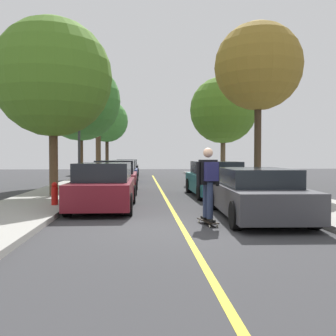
{
  "coord_description": "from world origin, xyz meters",
  "views": [
    {
      "loc": [
        -0.92,
        -8.68,
        1.63
      ],
      "look_at": [
        0.19,
        7.4,
        1.14
      ],
      "focal_mm": 40.59,
      "sensor_mm": 36.0,
      "label": 1
    }
  ],
  "objects_px": {
    "parked_car_right_nearest": "(256,194)",
    "street_tree_left_near": "(80,101)",
    "street_tree_left_nearest": "(53,78)",
    "street_tree_left_far": "(98,114)",
    "parked_car_right_near": "(215,179)",
    "street_tree_right_near": "(223,110)",
    "parked_car_left_nearest": "(104,186)",
    "streetlamp": "(79,114)",
    "street_tree_left_farthest": "(107,121)",
    "parked_car_left_far": "(123,171)",
    "skateboard": "(208,221)",
    "fire_hydrant": "(55,194)",
    "skateboarder": "(209,179)",
    "parked_car_left_near": "(116,177)",
    "parked_car_left_farthest": "(127,168)",
    "street_tree_right_nearest": "(258,67)"
  },
  "relations": [
    {
      "from": "street_tree_right_near",
      "to": "parked_car_left_nearest",
      "type": "bearing_deg",
      "value": -117.66
    },
    {
      "from": "skateboard",
      "to": "skateboarder",
      "type": "height_order",
      "value": "skateboarder"
    },
    {
      "from": "parked_car_left_far",
      "to": "street_tree_left_farthest",
      "type": "distance_m",
      "value": 13.61
    },
    {
      "from": "street_tree_left_near",
      "to": "street_tree_left_far",
      "type": "bearing_deg",
      "value": 90.0
    },
    {
      "from": "parked_car_right_nearest",
      "to": "street_tree_left_near",
      "type": "height_order",
      "value": "street_tree_left_near"
    },
    {
      "from": "fire_hydrant",
      "to": "parked_car_left_near",
      "type": "bearing_deg",
      "value": 74.47
    },
    {
      "from": "parked_car_left_nearest",
      "to": "street_tree_left_near",
      "type": "xyz_separation_m",
      "value": [
        -2.17,
        9.29,
        3.95
      ]
    },
    {
      "from": "street_tree_left_nearest",
      "to": "street_tree_left_farthest",
      "type": "bearing_deg",
      "value": 90.0
    },
    {
      "from": "parked_car_right_near",
      "to": "street_tree_left_near",
      "type": "xyz_separation_m",
      "value": [
        -6.36,
        5.71,
        3.96
      ]
    },
    {
      "from": "street_tree_right_near",
      "to": "streetlamp",
      "type": "relative_size",
      "value": 1.08
    },
    {
      "from": "street_tree_left_far",
      "to": "skateboard",
      "type": "distance_m",
      "value": 21.78
    },
    {
      "from": "parked_car_left_nearest",
      "to": "parked_car_left_farthest",
      "type": "bearing_deg",
      "value": 90.0
    },
    {
      "from": "skateboard",
      "to": "street_tree_left_near",
      "type": "bearing_deg",
      "value": 111.92
    },
    {
      "from": "street_tree_left_farthest",
      "to": "street_tree_right_near",
      "type": "distance_m",
      "value": 15.58
    },
    {
      "from": "parked_car_right_near",
      "to": "street_tree_left_near",
      "type": "bearing_deg",
      "value": 138.08
    },
    {
      "from": "parked_car_right_nearest",
      "to": "streetlamp",
      "type": "distance_m",
      "value": 10.58
    },
    {
      "from": "street_tree_left_nearest",
      "to": "street_tree_left_near",
      "type": "distance_m",
      "value": 6.44
    },
    {
      "from": "parked_car_left_farthest",
      "to": "street_tree_right_near",
      "type": "relative_size",
      "value": 0.69
    },
    {
      "from": "parked_car_left_farthest",
      "to": "skateboard",
      "type": "xyz_separation_m",
      "value": [
        2.74,
        -22.2,
        -0.6
      ]
    },
    {
      "from": "streetlamp",
      "to": "parked_car_left_nearest",
      "type": "bearing_deg",
      "value": -74.3
    },
    {
      "from": "parked_car_left_far",
      "to": "parked_car_right_near",
      "type": "bearing_deg",
      "value": -64.69
    },
    {
      "from": "skateboard",
      "to": "skateboarder",
      "type": "relative_size",
      "value": 0.5
    },
    {
      "from": "parked_car_left_far",
      "to": "streetlamp",
      "type": "relative_size",
      "value": 0.66
    },
    {
      "from": "street_tree_left_far",
      "to": "skateboard",
      "type": "relative_size",
      "value": 7.25
    },
    {
      "from": "parked_car_left_nearest",
      "to": "street_tree_right_near",
      "type": "relative_size",
      "value": 0.63
    },
    {
      "from": "street_tree_left_nearest",
      "to": "street_tree_left_far",
      "type": "bearing_deg",
      "value": 90.0
    },
    {
      "from": "fire_hydrant",
      "to": "streetlamp",
      "type": "height_order",
      "value": "streetlamp"
    },
    {
      "from": "parked_car_right_nearest",
      "to": "street_tree_right_nearest",
      "type": "bearing_deg",
      "value": 72.54
    },
    {
      "from": "parked_car_right_near",
      "to": "street_tree_left_farthest",
      "type": "relative_size",
      "value": 0.64
    },
    {
      "from": "parked_car_right_nearest",
      "to": "street_tree_left_far",
      "type": "xyz_separation_m",
      "value": [
        -6.36,
        19.78,
        4.28
      ]
    },
    {
      "from": "fire_hydrant",
      "to": "skateboard",
      "type": "relative_size",
      "value": 0.81
    },
    {
      "from": "street_tree_left_far",
      "to": "skateboard",
      "type": "bearing_deg",
      "value": -76.64
    },
    {
      "from": "parked_car_left_far",
      "to": "parked_car_right_nearest",
      "type": "xyz_separation_m",
      "value": [
        4.19,
        -14.46,
        -0.04
      ]
    },
    {
      "from": "street_tree_left_near",
      "to": "street_tree_left_far",
      "type": "distance_m",
      "value": 8.47
    },
    {
      "from": "parked_car_left_far",
      "to": "street_tree_left_far",
      "type": "distance_m",
      "value": 7.13
    },
    {
      "from": "street_tree_right_near",
      "to": "streetlamp",
      "type": "bearing_deg",
      "value": -143.93
    },
    {
      "from": "skateboarder",
      "to": "street_tree_left_near",
      "type": "bearing_deg",
      "value": 111.9
    },
    {
      "from": "street_tree_right_nearest",
      "to": "parked_car_left_farthest",
      "type": "bearing_deg",
      "value": 113.79
    },
    {
      "from": "parked_car_left_far",
      "to": "fire_hydrant",
      "type": "height_order",
      "value": "parked_car_left_far"
    },
    {
      "from": "parked_car_left_far",
      "to": "skateboarder",
      "type": "height_order",
      "value": "skateboarder"
    },
    {
      "from": "streetlamp",
      "to": "skateboarder",
      "type": "distance_m",
      "value": 10.51
    },
    {
      "from": "parked_car_right_near",
      "to": "skateboard",
      "type": "distance_m",
      "value": 6.68
    },
    {
      "from": "street_tree_left_far",
      "to": "skateboarder",
      "type": "xyz_separation_m",
      "value": [
        4.92,
        -20.7,
        -3.84
      ]
    },
    {
      "from": "parked_car_right_nearest",
      "to": "street_tree_left_farthest",
      "type": "height_order",
      "value": "street_tree_left_farthest"
    },
    {
      "from": "street_tree_left_near",
      "to": "streetlamp",
      "type": "bearing_deg",
      "value": -82.28
    },
    {
      "from": "street_tree_left_farthest",
      "to": "streetlamp",
      "type": "relative_size",
      "value": 1.14
    },
    {
      "from": "parked_car_right_near",
      "to": "street_tree_left_far",
      "type": "bearing_deg",
      "value": 114.15
    },
    {
      "from": "parked_car_left_farthest",
      "to": "street_tree_left_farthest",
      "type": "xyz_separation_m",
      "value": [
        -2.17,
        5.87,
        4.34
      ]
    },
    {
      "from": "parked_car_right_near",
      "to": "skateboarder",
      "type": "relative_size",
      "value": 2.59
    },
    {
      "from": "street_tree_right_near",
      "to": "parked_car_left_near",
      "type": "bearing_deg",
      "value": -133.47
    }
  ]
}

